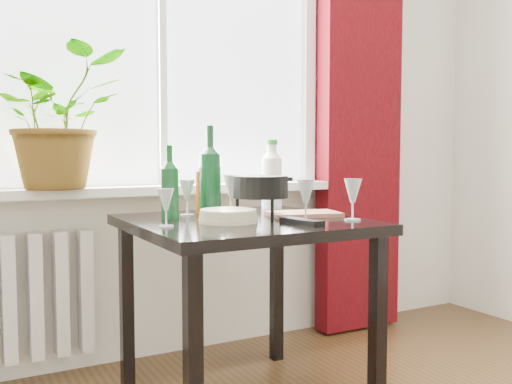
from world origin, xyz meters
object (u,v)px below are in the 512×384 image
wine_bottle_right (210,170)px  wineglass_front_left (166,208)px  bottle_amber (203,183)px  cutting_board (304,214)px  tv_remote (302,222)px  wineglass_far_right (353,199)px  wine_bottle_left (170,182)px  wineglass_back_center (231,193)px  fondue_pot (261,197)px  potted_plant (58,119)px  table (244,242)px  wineglass_back_left (187,197)px  plate_stack (228,216)px  cleaning_bottle (272,173)px  wineglass_front_right (306,200)px

wine_bottle_right → wineglass_front_left: size_ratio=2.76×
bottle_amber → cutting_board: 0.45m
tv_remote → cutting_board: 0.28m
wineglass_far_right → wine_bottle_left: bearing=148.0°
wineglass_front_left → tv_remote: 0.49m
wineglass_far_right → tv_remote: 0.24m
wine_bottle_left → wineglass_back_center: bearing=23.4°
wine_bottle_right → tv_remote: bearing=-68.8°
cutting_board → fondue_pot: bearing=178.2°
potted_plant → wineglass_back_center: (0.67, -0.27, -0.32)m
bottle_amber → cutting_board: bearing=-42.3°
table → bottle_amber: 0.36m
bottle_amber → fondue_pot: size_ratio=1.05×
wineglass_back_left → tv_remote: wineglass_back_left is taller
wine_bottle_left → cutting_board: size_ratio=1.01×
fondue_pot → plate_stack: bearing=-150.8°
wine_bottle_left → wine_bottle_right: size_ratio=0.77×
table → cutting_board: (0.27, -0.01, 0.10)m
wineglass_back_center → wineglass_back_left: size_ratio=1.10×
potted_plant → wine_bottle_right: potted_plant is taller
fondue_pot → wineglass_front_left: bearing=-159.4°
wine_bottle_left → tv_remote: wine_bottle_left is taller
table → wineglass_back_left: (-0.15, 0.22, 0.17)m
bottle_amber → cutting_board: size_ratio=0.91×
potted_plant → cleaning_bottle: size_ratio=1.80×
tv_remote → wine_bottle_left: bearing=123.9°
wine_bottle_right → fondue_pot: (0.13, -0.19, -0.10)m
wineglass_back_left → cutting_board: bearing=-28.4°
wineglass_back_left → plate_stack: size_ratio=0.68×
cleaning_bottle → wineglass_back_center: (-0.23, -0.04, -0.08)m
cleaning_bottle → cutting_board: bearing=-96.5°
plate_stack → tv_remote: size_ratio=1.20×
wineglass_far_right → wineglass_back_left: (-0.49, 0.45, -0.01)m
wineglass_front_right → wineglass_far_right: size_ratio=0.99×
cleaning_bottle → cutting_board: size_ratio=1.15×
wineglass_far_right → fondue_pot: (-0.27, 0.23, 0.00)m
wine_bottle_left → wineglass_far_right: size_ratio=1.76×
wineglass_front_left → bottle_amber: bearing=50.9°
potted_plant → cutting_board: potted_plant is taller
wineglass_back_center → wineglass_front_left: bearing=-139.6°
wineglass_back_left → fondue_pot: 0.31m
fondue_pot → wineglass_front_right: bearing=-49.1°
wineglass_back_center → wineglass_front_left: 0.56m
table → wineglass_front_right: (0.17, -0.17, 0.17)m
wineglass_back_left → cutting_board: (0.42, -0.23, -0.07)m
wineglass_front_right → cutting_board: (0.10, 0.16, -0.07)m
potted_plant → cutting_board: (0.86, -0.55, -0.39)m
wineglass_front_left → tv_remote: (0.46, -0.16, -0.06)m
wineglass_front_left → wineglass_back_left: bearing=56.7°
table → wine_bottle_left: bearing=152.0°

